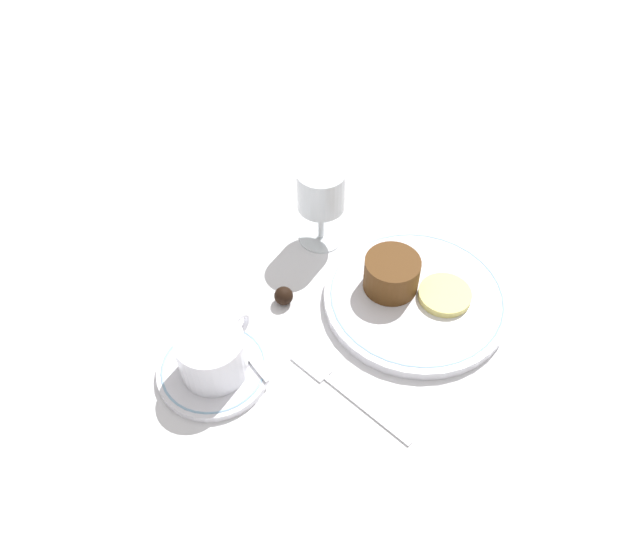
% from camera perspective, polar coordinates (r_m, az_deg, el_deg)
% --- Properties ---
extents(ground_plane, '(3.00, 3.00, 0.00)m').
position_cam_1_polar(ground_plane, '(0.85, 7.16, -0.14)').
color(ground_plane, white).
extents(dinner_plate, '(0.24, 0.24, 0.01)m').
position_cam_1_polar(dinner_plate, '(0.83, 8.77, -1.63)').
color(dinner_plate, white).
rests_on(dinner_plate, ground_plane).
extents(saucer, '(0.14, 0.14, 0.01)m').
position_cam_1_polar(saucer, '(0.77, -9.68, -8.05)').
color(saucer, white).
rests_on(saucer, ground_plane).
extents(coffee_cup, '(0.11, 0.08, 0.06)m').
position_cam_1_polar(coffee_cup, '(0.74, -9.82, -6.65)').
color(coffee_cup, white).
rests_on(coffee_cup, saucer).
extents(spoon, '(0.04, 0.11, 0.00)m').
position_cam_1_polar(spoon, '(0.77, -7.55, -5.85)').
color(spoon, silver).
rests_on(spoon, saucer).
extents(wine_glass, '(0.07, 0.07, 0.12)m').
position_cam_1_polar(wine_glass, '(0.85, 0.10, 7.83)').
color(wine_glass, silver).
rests_on(wine_glass, ground_plane).
extents(fork, '(0.04, 0.18, 0.01)m').
position_cam_1_polar(fork, '(0.75, 1.59, -9.60)').
color(fork, silver).
rests_on(fork, ground_plane).
extents(dessert_cake, '(0.07, 0.07, 0.05)m').
position_cam_1_polar(dessert_cake, '(0.81, 6.33, 0.68)').
color(dessert_cake, '#563314').
rests_on(dessert_cake, dinner_plate).
extents(pineapple_slice, '(0.07, 0.07, 0.01)m').
position_cam_1_polar(pineapple_slice, '(0.82, 11.45, -1.19)').
color(pineapple_slice, '#EFE075').
rests_on(pineapple_slice, dinner_plate).
extents(chocolate_truffle, '(0.02, 0.02, 0.02)m').
position_cam_1_polar(chocolate_truffle, '(0.82, -3.34, -1.45)').
color(chocolate_truffle, black).
rests_on(chocolate_truffle, ground_plane).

